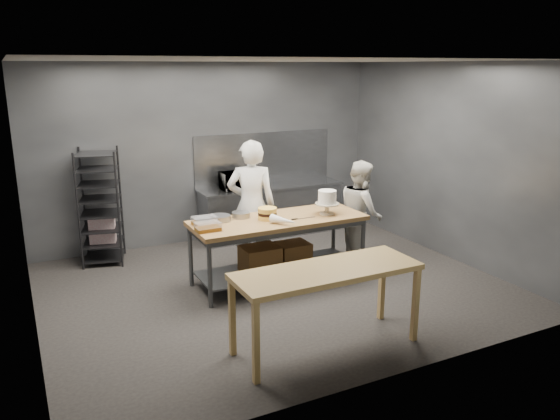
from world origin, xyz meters
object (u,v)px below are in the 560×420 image
chef_behind (251,205)px  frosted_cake_stand (327,199)px  speed_rack (101,208)px  chef_right (361,212)px  work_table (277,243)px  near_counter (327,276)px  layer_cake (267,214)px  microwave (237,181)px

chef_behind → frosted_cake_stand: size_ratio=5.64×
speed_rack → chef_right: size_ratio=1.11×
work_table → chef_behind: size_ratio=1.25×
frosted_cake_stand → chef_behind: bearing=135.7°
near_counter → speed_rack: 4.17m
chef_behind → layer_cake: (-0.05, -0.65, 0.04)m
chef_right → layer_cake: size_ratio=6.20×
work_table → speed_rack: speed_rack is taller
microwave → chef_right: bearing=-56.0°
near_counter → work_table: bearing=79.6°
near_counter → microwave: 3.95m
layer_cake → near_counter: bearing=-96.5°
near_counter → speed_rack: size_ratio=1.14×
work_table → frosted_cake_stand: size_ratio=7.05×
speed_rack → chef_right: (3.51, -1.78, -0.07)m
work_table → chef_behind: chef_behind is taller
microwave → frosted_cake_stand: bearing=-77.0°
speed_rack → frosted_cake_stand: speed_rack is taller
frosted_cake_stand → layer_cake: size_ratio=1.34×
near_counter → layer_cake: 1.93m
near_counter → frosted_cake_stand: bearing=58.8°
layer_cake → speed_rack: bearing=134.8°
near_counter → layer_cake: bearing=83.5°
frosted_cake_stand → near_counter: bearing=-121.2°
chef_behind → work_table: bearing=119.5°
work_table → speed_rack: size_ratio=1.37×
work_table → chef_right: size_ratio=1.52×
near_counter → microwave: size_ratio=3.69×
frosted_cake_stand → work_table: bearing=171.3°
near_counter → chef_right: bearing=48.0°
speed_rack → microwave: speed_rack is taller
chef_behind → microwave: (0.32, 1.33, 0.09)m
chef_right → layer_cake: chef_right is taller
speed_rack → microwave: size_ratio=3.23×
work_table → frosted_cake_stand: 0.93m
work_table → near_counter: bearing=-100.4°
chef_behind → frosted_cake_stand: 1.14m
work_table → near_counter: 1.94m
chef_right → microwave: 2.26m
speed_rack → microwave: (2.26, 0.08, 0.19)m
layer_cake → chef_right: bearing=4.5°
near_counter → microwave: bearing=81.5°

